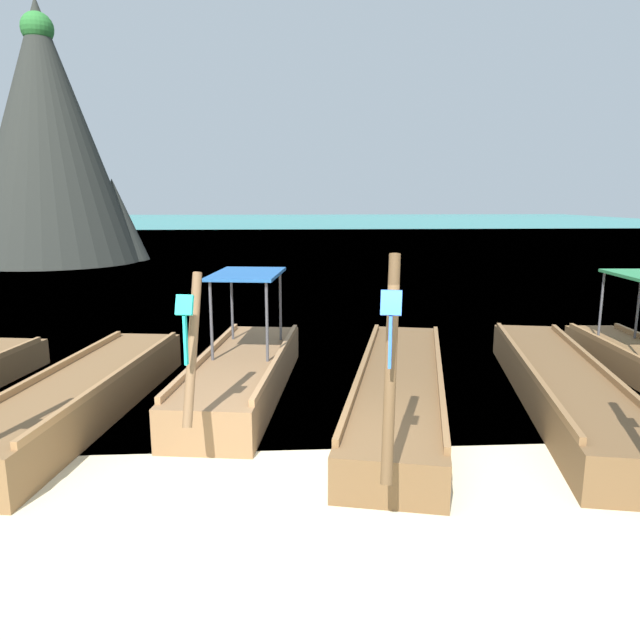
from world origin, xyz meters
TOP-DOWN VIEW (x-y plane):
  - ground at (0.00, 0.00)m, footprint 120.00×120.00m
  - sea_water at (0.00, 61.34)m, footprint 120.00×120.00m
  - longtail_boat_green_ribbon at (-3.74, 2.82)m, footprint 2.03×6.47m
  - longtail_boat_turquoise_ribbon at (-1.33, 3.72)m, footprint 2.07×5.81m
  - longtail_boat_blue_ribbon at (1.30, 3.02)m, footprint 2.86×7.41m
  - longtail_boat_orange_ribbon at (3.95, 2.83)m, footprint 2.58×7.23m
  - karst_rock at (-12.63, 26.50)m, footprint 9.03×8.72m

SIDE VIEW (x-z plane):
  - ground at x=0.00m, z-range 0.00..0.00m
  - sea_water at x=0.00m, z-range 0.00..0.00m
  - longtail_boat_blue_ribbon at x=1.30m, z-range -1.11..1.71m
  - longtail_boat_orange_ribbon at x=3.95m, z-range -0.89..1.54m
  - longtail_boat_green_ribbon at x=-3.74m, z-range -0.96..1.64m
  - longtail_boat_turquoise_ribbon at x=-1.33m, z-range -0.85..1.61m
  - karst_rock at x=-12.63m, z-range -0.21..13.02m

